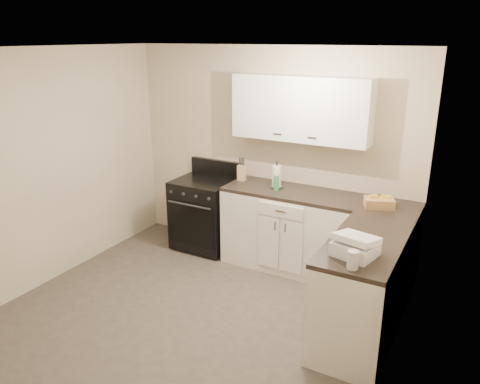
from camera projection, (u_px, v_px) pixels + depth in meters
The scene contains 19 objects.
floor at pixel (188, 320), 4.49m from camera, with size 3.60×3.60×0.00m, color #473F38.
ceiling at pixel (177, 48), 3.70m from camera, with size 3.60×3.60×0.00m, color white.
wall_back at pixel (270, 154), 5.59m from camera, with size 3.60×3.60×0.00m, color beige.
wall_right at pixel (393, 238), 3.28m from camera, with size 3.60×3.60×0.00m, color beige.
wall_left at pixel (42, 170), 4.91m from camera, with size 3.60×3.60×0.00m, color beige.
base_cabinets_back at pixel (291, 231), 5.40m from camera, with size 1.55×0.60×0.90m, color white.
base_cabinets_right at pixel (370, 277), 4.38m from camera, with size 0.60×1.90×0.90m, color white.
countertop_back at pixel (292, 193), 5.26m from camera, with size 1.55×0.60×0.04m, color black.
countertop_right at pixel (375, 231), 4.23m from camera, with size 0.60×1.90×0.04m, color black.
upper_cabinets at pixel (301, 109), 5.09m from camera, with size 1.55×0.30×0.70m, color white.
stove at pixel (205, 213), 5.91m from camera, with size 0.72×0.61×0.87m, color black.
knife_block at pixel (242, 173), 5.60m from camera, with size 0.09×0.08×0.19m, color #CEB57E.
paper_towel at pixel (277, 177), 5.34m from camera, with size 0.11×0.11×0.25m, color white.
soap_bottle at pixel (276, 183), 5.23m from camera, with size 0.06×0.06×0.18m, color #39944E.
wicker_basket at pixel (379, 203), 4.73m from camera, with size 0.29×0.19×0.10m, color tan.
countertop_grill at pixel (355, 249), 3.69m from camera, with size 0.31×0.29×0.11m, color white.
glass_jar at pixel (353, 260), 3.48m from camera, with size 0.09×0.09×0.15m, color silver.
oven_mitt_near at pixel (323, 285), 4.16m from camera, with size 0.02×0.16×0.28m, color black.
oven_mitt_far at pixel (324, 279), 4.16m from camera, with size 0.02×0.14×0.23m, color black.
Camera 1 is at (2.30, -3.15, 2.60)m, focal length 35.00 mm.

